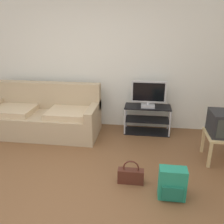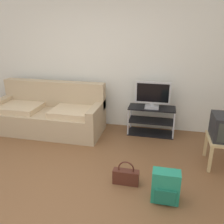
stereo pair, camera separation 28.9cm
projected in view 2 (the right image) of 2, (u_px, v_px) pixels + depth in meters
name	position (u px, v px, depth m)	size (l,w,h in m)	color
ground_plane	(55.00, 201.00, 2.83)	(9.00, 9.80, 0.02)	brown
wall_back	(105.00, 58.00, 4.60)	(9.00, 0.10, 2.70)	silver
couch	(49.00, 114.00, 4.61)	(2.07, 0.86, 0.92)	tan
tv_stand	(151.00, 121.00, 4.48)	(0.85, 0.38, 0.53)	black
flat_tv	(153.00, 95.00, 4.28)	(0.63, 0.22, 0.49)	#B2B2B7
backpack	(166.00, 187.00, 2.76)	(0.32, 0.24, 0.40)	#238466
handbag	(126.00, 176.00, 3.09)	(0.34, 0.11, 0.33)	#4C2319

